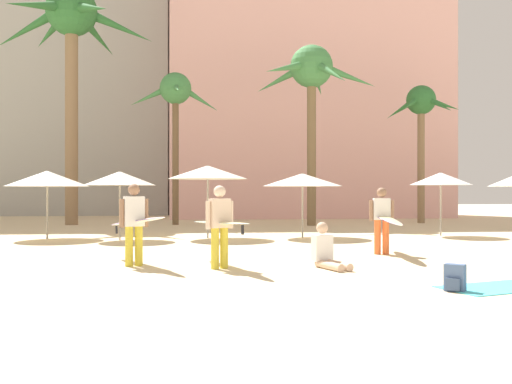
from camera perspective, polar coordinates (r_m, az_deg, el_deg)
ground at (r=6.96m, az=4.23°, el=-12.64°), size 120.00×120.00×0.00m
hotel_pink at (r=36.65m, az=4.86°, el=10.91°), size 16.58×8.30×16.92m
hotel_tower_gray at (r=43.80m, az=-20.83°, el=14.43°), size 17.91×8.38×24.89m
palm_tree_far_left at (r=26.76m, az=-8.15°, el=9.38°), size 4.23×4.38×7.08m
palm_tree_left at (r=26.19m, az=5.66°, el=11.46°), size 5.58×5.83×8.20m
palm_tree_right at (r=28.51m, az=-18.20°, el=15.27°), size 7.38×7.07×11.12m
palm_tree_far_right at (r=29.05m, az=16.40°, el=7.85°), size 3.48×3.58×6.76m
cafe_umbrella_0 at (r=18.36m, az=-13.63°, el=1.35°), size 2.27×2.27×2.18m
cafe_umbrella_1 at (r=18.90m, az=4.73°, el=1.23°), size 2.68×2.68×2.15m
cafe_umbrella_2 at (r=19.49m, az=-20.39°, el=1.28°), size 2.63×2.63×2.22m
cafe_umbrella_3 at (r=20.56m, az=18.20°, el=1.28°), size 2.12×2.12×2.20m
cafe_umbrella_4 at (r=18.62m, az=-4.91°, el=2.00°), size 2.63×2.63×2.40m
beach_towel at (r=9.82m, az=23.23°, el=-8.88°), size 1.99×1.45×0.01m
backpack at (r=9.21m, az=19.49°, el=-8.24°), size 0.35×0.35×0.42m
person_far_right at (r=11.95m, az=-12.20°, el=-2.92°), size 1.63×2.82×1.69m
person_far_left at (r=11.29m, az=-3.73°, el=-3.15°), size 1.27×3.03×1.65m
person_near_left at (r=13.98m, az=12.76°, el=-2.57°), size 0.70×3.10×1.63m
person_mid_center at (r=11.44m, az=7.19°, el=-6.08°), size 0.66×1.04×0.91m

